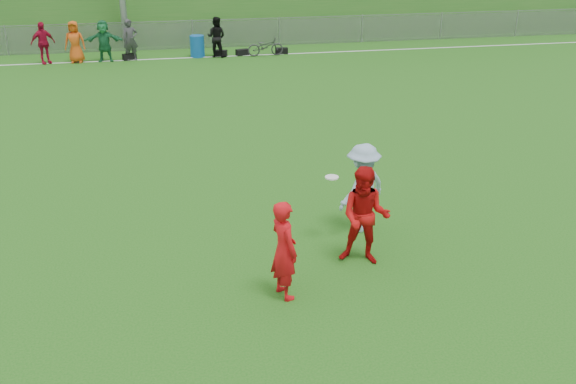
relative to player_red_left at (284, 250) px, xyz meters
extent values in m
plane|color=#1A5612|center=(-0.36, 0.89, -0.86)|extent=(120.00, 120.00, 0.00)
cube|color=white|center=(-0.36, 18.89, -0.85)|extent=(60.00, 0.10, 0.01)
cube|color=gray|center=(-0.36, 20.89, -0.26)|extent=(58.00, 0.02, 1.20)
cube|color=gray|center=(-0.36, 20.89, 0.39)|extent=(58.00, 0.04, 0.04)
imported|color=#A40B2A|center=(-6.53, 18.89, -0.01)|extent=(1.07, 0.85, 1.69)
imported|color=#CB4C13|center=(-5.27, 18.89, -0.01)|extent=(0.87, 0.61, 1.69)
imported|color=#1C6B3C|center=(-4.11, 18.89, -0.01)|extent=(1.61, 0.62, 1.69)
imported|color=#323234|center=(-3.04, 18.89, -0.01)|extent=(0.71, 0.56, 1.69)
imported|color=black|center=(0.55, 18.89, -0.01)|extent=(1.01, 0.92, 1.69)
cube|color=black|center=(-3.15, 18.99, -0.73)|extent=(0.62, 0.48, 0.26)
cube|color=black|center=(0.72, 18.99, -0.73)|extent=(0.61, 0.42, 0.26)
cube|color=black|center=(1.67, 18.99, -0.73)|extent=(0.61, 0.43, 0.26)
cube|color=black|center=(3.40, 18.99, -0.73)|extent=(0.58, 0.34, 0.26)
imported|color=red|center=(0.00, 0.00, 0.00)|extent=(0.59, 0.72, 1.71)
imported|color=#B20C0C|center=(1.61, 0.82, 0.06)|extent=(1.09, 0.99, 1.83)
imported|color=#91B1C9|center=(1.95, 2.08, 0.04)|extent=(1.33, 1.17, 1.79)
cylinder|color=silver|center=(1.24, 1.76, 0.45)|extent=(0.26, 0.26, 0.02)
cylinder|color=#0E4C9C|center=(-0.27, 19.04, -0.40)|extent=(0.64, 0.64, 0.91)
imported|color=#29292B|center=(2.64, 18.68, -0.45)|extent=(1.59, 0.64, 0.82)
camera|label=1|loc=(-1.64, -8.92, 5.05)|focal=40.00mm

